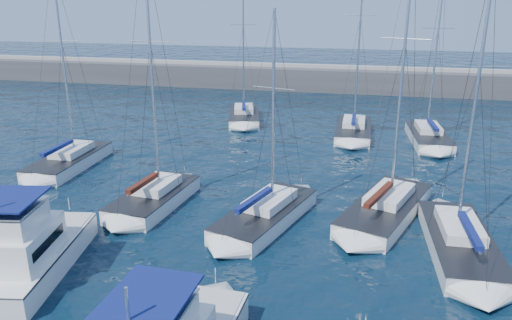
% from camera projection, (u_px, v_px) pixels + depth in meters
% --- Properties ---
extents(ground, '(220.00, 220.00, 0.00)m').
position_uv_depth(ground, '(217.00, 288.00, 22.73)').
color(ground, black).
rests_on(ground, ground).
extents(breakwater, '(160.00, 6.00, 4.45)m').
position_uv_depth(breakwater, '(324.00, 82.00, 70.56)').
color(breakwater, '#424244').
rests_on(breakwater, ground).
extents(motor_yacht_port_inner, '(4.75, 8.71, 4.69)m').
position_uv_depth(motor_yacht_port_inner, '(28.00, 253.00, 23.47)').
color(motor_yacht_port_inner, silver).
rests_on(motor_yacht_port_inner, ground).
extents(sailboat_mid_a, '(3.26, 8.40, 15.25)m').
position_uv_depth(sailboat_mid_a, '(70.00, 160.00, 38.59)').
color(sailboat_mid_a, silver).
rests_on(sailboat_mid_a, ground).
extents(sailboat_mid_b, '(3.79, 7.48, 16.24)m').
position_uv_depth(sailboat_mid_b, '(154.00, 197.00, 31.51)').
color(sailboat_mid_b, white).
rests_on(sailboat_mid_b, ground).
extents(sailboat_mid_c, '(5.22, 8.76, 12.41)m').
position_uv_depth(sailboat_mid_c, '(266.00, 215.00, 29.12)').
color(sailboat_mid_c, silver).
rests_on(sailboat_mid_c, ground).
extents(sailboat_mid_d, '(6.04, 9.62, 16.73)m').
position_uv_depth(sailboat_mid_d, '(386.00, 208.00, 29.92)').
color(sailboat_mid_d, white).
rests_on(sailboat_mid_d, ground).
extents(sailboat_mid_e, '(3.50, 8.95, 15.13)m').
position_uv_depth(sailboat_mid_e, '(460.00, 242.00, 25.81)').
color(sailboat_mid_e, silver).
rests_on(sailboat_mid_e, ground).
extents(sailboat_back_a, '(4.87, 8.30, 15.81)m').
position_uv_depth(sailboat_back_a, '(244.00, 116.00, 52.74)').
color(sailboat_back_a, silver).
rests_on(sailboat_back_a, ground).
extents(sailboat_back_b, '(3.21, 8.38, 17.74)m').
position_uv_depth(sailboat_back_b, '(353.00, 130.00, 47.25)').
color(sailboat_back_b, white).
rests_on(sailboat_back_b, ground).
extents(sailboat_back_c, '(3.68, 8.58, 16.06)m').
position_uv_depth(sailboat_back_c, '(428.00, 136.00, 45.17)').
color(sailboat_back_c, silver).
rests_on(sailboat_back_c, ground).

